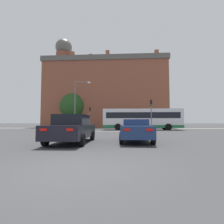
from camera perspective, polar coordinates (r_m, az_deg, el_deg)
The scene contains 12 objects.
ground_plane at distance 4.68m, azimuth -10.64°, elevation -17.99°, with size 400.00×400.00×0.00m, color #3D3D3F.
stop_line_strip at distance 22.94m, azimuth 0.81°, elevation -6.34°, with size 7.61×0.30×0.01m, color silver.
far_pavement at distance 34.48m, azimuth 1.73°, elevation -5.35°, with size 68.46×2.50×0.01m, color gray.
brick_civic_building at distance 44.66m, azimuth -2.28°, elevation 6.15°, with size 29.47×11.13×23.00m.
car_saloon_left at distance 10.46m, azimuth -12.85°, elevation -5.34°, with size 2.09×4.93×1.62m.
car_roadster_right at distance 11.01m, azimuth 7.81°, elevation -5.88°, with size 2.01×4.79×1.37m.
bus_crossing_lead at distance 27.76m, azimuth 9.75°, elevation -2.17°, with size 12.08×2.69×3.26m.
traffic_light_far_left at distance 34.51m, azimuth -7.23°, elevation -0.68°, with size 0.26×0.31×4.17m.
traffic_light_near_right at distance 24.01m, azimuth 12.67°, elevation 0.64°, with size 0.26×0.31×4.22m.
street_lamp_junction at distance 24.65m, azimuth -11.10°, elevation 3.86°, with size 2.27×0.36×6.93m.
pedestrian_waiting at distance 34.73m, azimuth 11.35°, elevation -3.65°, with size 0.31×0.44×1.69m.
tree_by_building at distance 40.77m, azimuth -12.83°, elevation 1.83°, with size 5.57×5.57×7.76m.
Camera 1 is at (1.10, -4.40, 1.19)m, focal length 28.00 mm.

